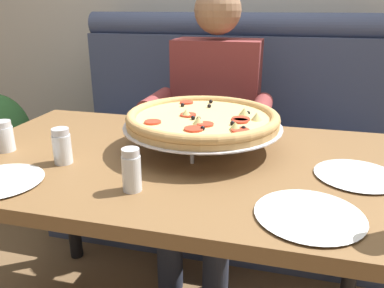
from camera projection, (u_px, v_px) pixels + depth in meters
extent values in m
cube|color=#424C6B|center=(218.00, 191.00, 2.04)|extent=(1.72, 0.60, 0.46)
cube|color=#424C6B|center=(232.00, 92.00, 2.23)|extent=(1.72, 0.18, 0.65)
cylinder|color=#424C6B|center=(235.00, 26.00, 2.10)|extent=(1.72, 0.14, 0.14)
cube|color=brown|center=(177.00, 163.00, 1.19)|extent=(1.39, 0.82, 0.04)
cylinder|color=black|center=(70.00, 194.00, 1.77)|extent=(0.06, 0.06, 0.68)
cylinder|color=black|center=(358.00, 231.00, 1.48)|extent=(0.06, 0.06, 0.68)
cube|color=#2D3342|center=(206.00, 155.00, 1.71)|extent=(0.34, 0.40, 0.15)
cylinder|color=#2D3342|center=(170.00, 241.00, 1.61)|extent=(0.11, 0.11, 0.46)
cylinder|color=#2D3342|center=(216.00, 248.00, 1.56)|extent=(0.11, 0.11, 0.46)
cube|color=brown|center=(217.00, 99.00, 1.84)|extent=(0.40, 0.22, 0.56)
cylinder|color=brown|center=(156.00, 102.00, 1.68)|extent=(0.08, 0.28, 0.08)
cylinder|color=brown|center=(261.00, 109.00, 1.57)|extent=(0.08, 0.28, 0.08)
sphere|color=#997051|center=(218.00, 10.00, 1.68)|extent=(0.21, 0.21, 0.21)
sphere|color=gray|center=(219.00, 2.00, 1.68)|extent=(0.19, 0.19, 0.19)
cylinder|color=silver|center=(192.00, 151.00, 1.13)|extent=(0.01, 0.01, 0.08)
cylinder|color=silver|center=(174.00, 128.00, 1.34)|extent=(0.01, 0.01, 0.08)
cylinder|color=silver|center=(241.00, 134.00, 1.28)|extent=(0.01, 0.01, 0.08)
torus|color=silver|center=(202.00, 128.00, 1.24)|extent=(0.28, 0.28, 0.01)
cylinder|color=silver|center=(202.00, 125.00, 1.23)|extent=(0.51, 0.51, 0.00)
cylinder|color=tan|center=(203.00, 122.00, 1.23)|extent=(0.49, 0.49, 0.02)
torus|color=tan|center=(203.00, 116.00, 1.22)|extent=(0.49, 0.49, 0.03)
cylinder|color=#E5C17A|center=(203.00, 118.00, 1.23)|extent=(0.43, 0.43, 0.01)
cylinder|color=red|center=(240.00, 121.00, 1.17)|extent=(0.05, 0.05, 0.01)
cylinder|color=red|center=(205.00, 124.00, 1.13)|extent=(0.05, 0.05, 0.01)
cylinder|color=red|center=(240.00, 130.00, 1.08)|extent=(0.05, 0.05, 0.01)
cylinder|color=red|center=(241.00, 119.00, 1.19)|extent=(0.06, 0.06, 0.01)
cylinder|color=red|center=(188.00, 115.00, 1.23)|extent=(0.05, 0.05, 0.01)
cylinder|color=red|center=(194.00, 129.00, 1.09)|extent=(0.06, 0.06, 0.01)
cylinder|color=red|center=(187.00, 102.00, 1.39)|extent=(0.05, 0.05, 0.01)
cylinder|color=red|center=(153.00, 122.00, 1.16)|extent=(0.05, 0.05, 0.01)
sphere|color=black|center=(211.00, 102.00, 1.39)|extent=(0.01, 0.01, 0.01)
sphere|color=black|center=(193.00, 118.00, 1.19)|extent=(0.01, 0.01, 0.01)
sphere|color=black|center=(244.00, 128.00, 1.09)|extent=(0.01, 0.01, 0.01)
sphere|color=black|center=(199.00, 119.00, 1.18)|extent=(0.01, 0.01, 0.01)
sphere|color=black|center=(203.00, 128.00, 1.09)|extent=(0.01, 0.01, 0.01)
sphere|color=black|center=(248.00, 113.00, 1.24)|extent=(0.01, 0.01, 0.01)
sphere|color=black|center=(209.00, 106.00, 1.33)|extent=(0.01, 0.01, 0.01)
sphere|color=black|center=(232.00, 123.00, 1.14)|extent=(0.01, 0.01, 0.01)
sphere|color=black|center=(183.00, 105.00, 1.34)|extent=(0.01, 0.01, 0.01)
cone|color=#CCC675|center=(199.00, 120.00, 1.14)|extent=(0.04, 0.04, 0.02)
cone|color=#CCC675|center=(235.00, 126.00, 1.09)|extent=(0.04, 0.04, 0.02)
cone|color=#CCC675|center=(186.00, 113.00, 1.22)|extent=(0.04, 0.04, 0.02)
cone|color=#CCC675|center=(244.00, 111.00, 1.24)|extent=(0.04, 0.04, 0.02)
cone|color=#CCC675|center=(257.00, 116.00, 1.18)|extent=(0.04, 0.04, 0.02)
cylinder|color=white|center=(132.00, 173.00, 0.96)|extent=(0.05, 0.05, 0.09)
cylinder|color=#A82D19|center=(132.00, 179.00, 0.96)|extent=(0.04, 0.04, 0.06)
cylinder|color=silver|center=(130.00, 153.00, 0.94)|extent=(0.04, 0.04, 0.02)
cylinder|color=white|center=(62.00, 149.00, 1.13)|extent=(0.05, 0.05, 0.09)
cylinder|color=#4C6633|center=(63.00, 156.00, 1.13)|extent=(0.05, 0.05, 0.04)
cylinder|color=silver|center=(60.00, 132.00, 1.11)|extent=(0.05, 0.05, 0.02)
cylinder|color=white|center=(4.00, 139.00, 1.22)|extent=(0.06, 0.06, 0.08)
cylinder|color=silver|center=(5.00, 144.00, 1.23)|extent=(0.05, 0.05, 0.05)
cylinder|color=silver|center=(2.00, 124.00, 1.21)|extent=(0.05, 0.05, 0.02)
cylinder|color=white|center=(309.00, 216.00, 0.85)|extent=(0.17, 0.17, 0.01)
cone|color=white|center=(310.00, 212.00, 0.85)|extent=(0.24, 0.24, 0.01)
cylinder|color=white|center=(357.00, 176.00, 1.05)|extent=(0.16, 0.16, 0.01)
cone|color=white|center=(357.00, 173.00, 1.04)|extent=(0.23, 0.23, 0.01)
cylinder|color=brown|center=(10.00, 190.00, 2.32)|extent=(0.24, 0.24, 0.22)
ellipsoid|color=#336B33|center=(0.00, 139.00, 2.20)|extent=(0.36, 0.36, 0.52)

